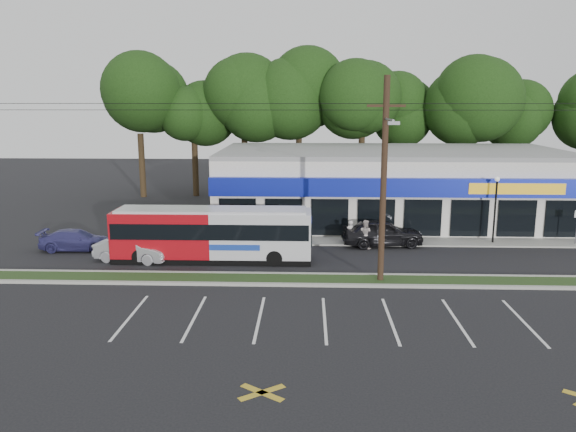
{
  "coord_description": "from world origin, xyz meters",
  "views": [
    {
      "loc": [
        -0.63,
        -25.8,
        8.85
      ],
      "look_at": [
        -1.74,
        5.0,
        2.48
      ],
      "focal_mm": 35.0,
      "sensor_mm": 36.0,
      "label": 1
    }
  ],
  "objects_px": {
    "car_blue": "(76,240)",
    "pedestrian_b": "(365,234)",
    "utility_pole": "(381,174)",
    "lamp_post": "(496,202)",
    "metrobus": "(213,233)",
    "pedestrian_a": "(350,233)",
    "car_dark": "(382,232)",
    "car_silver": "(133,249)"
  },
  "relations": [
    {
      "from": "utility_pole",
      "to": "car_blue",
      "type": "height_order",
      "value": "utility_pole"
    },
    {
      "from": "car_silver",
      "to": "car_blue",
      "type": "distance_m",
      "value": 4.67
    },
    {
      "from": "metrobus",
      "to": "car_silver",
      "type": "height_order",
      "value": "metrobus"
    },
    {
      "from": "utility_pole",
      "to": "pedestrian_b",
      "type": "relative_size",
      "value": 28.18
    },
    {
      "from": "utility_pole",
      "to": "pedestrian_a",
      "type": "xyz_separation_m",
      "value": [
        -0.83,
        7.22,
        -4.63
      ]
    },
    {
      "from": "lamp_post",
      "to": "utility_pole",
      "type": "bearing_deg",
      "value": -136.05
    },
    {
      "from": "lamp_post",
      "to": "car_silver",
      "type": "distance_m",
      "value": 21.99
    },
    {
      "from": "car_blue",
      "to": "pedestrian_b",
      "type": "distance_m",
      "value": 17.4
    },
    {
      "from": "pedestrian_a",
      "to": "utility_pole",
      "type": "bearing_deg",
      "value": 66.39
    },
    {
      "from": "pedestrian_b",
      "to": "car_silver",
      "type": "bearing_deg",
      "value": 43.03
    },
    {
      "from": "lamp_post",
      "to": "metrobus",
      "type": "bearing_deg",
      "value": -165.75
    },
    {
      "from": "lamp_post",
      "to": "pedestrian_a",
      "type": "distance_m",
      "value": 9.22
    },
    {
      "from": "lamp_post",
      "to": "metrobus",
      "type": "relative_size",
      "value": 0.38
    },
    {
      "from": "car_dark",
      "to": "car_silver",
      "type": "relative_size",
      "value": 1.17
    },
    {
      "from": "metrobus",
      "to": "lamp_post",
      "type": "bearing_deg",
      "value": 14.14
    },
    {
      "from": "car_dark",
      "to": "pedestrian_b",
      "type": "relative_size",
      "value": 2.79
    },
    {
      "from": "car_silver",
      "to": "metrobus",
      "type": "bearing_deg",
      "value": -75.54
    },
    {
      "from": "metrobus",
      "to": "pedestrian_b",
      "type": "xyz_separation_m",
      "value": [
        8.79,
        2.9,
        -0.69
      ]
    },
    {
      "from": "metrobus",
      "to": "car_dark",
      "type": "relative_size",
      "value": 2.23
    },
    {
      "from": "metrobus",
      "to": "pedestrian_a",
      "type": "height_order",
      "value": "metrobus"
    },
    {
      "from": "lamp_post",
      "to": "metrobus",
      "type": "height_order",
      "value": "lamp_post"
    },
    {
      "from": "utility_pole",
      "to": "pedestrian_a",
      "type": "bearing_deg",
      "value": 96.57
    },
    {
      "from": "pedestrian_b",
      "to": "lamp_post",
      "type": "bearing_deg",
      "value": -140.88
    },
    {
      "from": "car_blue",
      "to": "pedestrian_a",
      "type": "bearing_deg",
      "value": -87.1
    },
    {
      "from": "car_blue",
      "to": "pedestrian_a",
      "type": "relative_size",
      "value": 2.75
    },
    {
      "from": "car_blue",
      "to": "pedestrian_b",
      "type": "height_order",
      "value": "pedestrian_b"
    },
    {
      "from": "lamp_post",
      "to": "car_dark",
      "type": "distance_m",
      "value": 7.27
    },
    {
      "from": "car_blue",
      "to": "pedestrian_a",
      "type": "distance_m",
      "value": 16.61
    },
    {
      "from": "car_blue",
      "to": "pedestrian_b",
      "type": "relative_size",
      "value": 2.42
    },
    {
      "from": "pedestrian_a",
      "to": "pedestrian_b",
      "type": "xyz_separation_m",
      "value": [
        0.85,
        -0.75,
        0.11
      ]
    },
    {
      "from": "lamp_post",
      "to": "pedestrian_a",
      "type": "xyz_separation_m",
      "value": [
        -9.0,
        -0.65,
        -1.89
      ]
    },
    {
      "from": "metrobus",
      "to": "car_blue",
      "type": "xyz_separation_m",
      "value": [
        -8.58,
        1.9,
        -0.95
      ]
    },
    {
      "from": "metrobus",
      "to": "car_dark",
      "type": "xyz_separation_m",
      "value": [
        9.94,
        3.61,
        -0.73
      ]
    },
    {
      "from": "lamp_post",
      "to": "metrobus",
      "type": "xyz_separation_m",
      "value": [
        -16.94,
        -4.3,
        -1.1
      ]
    },
    {
      "from": "metrobus",
      "to": "car_silver",
      "type": "xyz_separation_m",
      "value": [
        -4.47,
        -0.33,
        -0.88
      ]
    },
    {
      "from": "car_dark",
      "to": "car_blue",
      "type": "xyz_separation_m",
      "value": [
        -18.51,
        -1.71,
        -0.22
      ]
    },
    {
      "from": "pedestrian_b",
      "to": "metrobus",
      "type": "bearing_deg",
      "value": 47.6
    },
    {
      "from": "utility_pole",
      "to": "metrobus",
      "type": "relative_size",
      "value": 4.52
    },
    {
      "from": "metrobus",
      "to": "car_dark",
      "type": "height_order",
      "value": "metrobus"
    },
    {
      "from": "lamp_post",
      "to": "car_silver",
      "type": "height_order",
      "value": "lamp_post"
    },
    {
      "from": "car_silver",
      "to": "car_blue",
      "type": "xyz_separation_m",
      "value": [
        -4.11,
        2.22,
        -0.07
      ]
    },
    {
      "from": "car_silver",
      "to": "pedestrian_a",
      "type": "relative_size",
      "value": 2.7
    }
  ]
}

